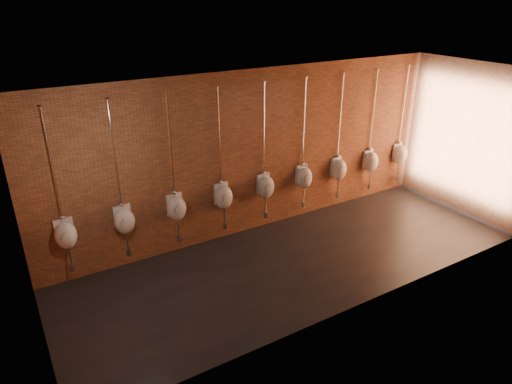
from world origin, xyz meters
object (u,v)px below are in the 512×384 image
at_px(urinal_4, 266,186).
at_px(urinal_7, 371,161).
at_px(urinal_6, 339,169).
at_px(urinal_2, 177,208).
at_px(urinal_8, 400,154).
at_px(urinal_5, 304,177).
at_px(urinal_0, 66,234).
at_px(urinal_3, 223,196).
at_px(urinal_1, 124,220).

distance_m(urinal_4, urinal_7, 2.81).
height_order(urinal_4, urinal_6, same).
xyz_separation_m(urinal_2, urinal_8, (5.63, 0.00, 0.00)).
distance_m(urinal_5, urinal_7, 1.88).
relative_size(urinal_0, urinal_2, 1.00).
relative_size(urinal_0, urinal_6, 1.00).
bearing_deg(urinal_3, urinal_2, 180.00).
height_order(urinal_6, urinal_8, same).
height_order(urinal_0, urinal_1, same).
height_order(urinal_2, urinal_7, same).
relative_size(urinal_0, urinal_4, 1.00).
bearing_deg(urinal_8, urinal_2, 180.00).
distance_m(urinal_3, urinal_5, 1.88).
bearing_deg(urinal_8, urinal_4, 180.00).
relative_size(urinal_0, urinal_5, 1.00).
relative_size(urinal_2, urinal_5, 1.00).
distance_m(urinal_4, urinal_8, 3.75).
bearing_deg(urinal_6, urinal_1, 180.00).
xyz_separation_m(urinal_1, urinal_8, (6.57, 0.00, 0.00)).
relative_size(urinal_7, urinal_8, 1.00).
relative_size(urinal_1, urinal_8, 1.00).
height_order(urinal_1, urinal_7, same).
bearing_deg(urinal_5, urinal_8, 0.00).
xyz_separation_m(urinal_1, urinal_7, (5.63, 0.00, 0.00)).
distance_m(urinal_3, urinal_6, 2.81).
distance_m(urinal_5, urinal_8, 2.81).
height_order(urinal_1, urinal_8, same).
relative_size(urinal_3, urinal_4, 1.00).
relative_size(urinal_3, urinal_8, 1.00).
xyz_separation_m(urinal_0, urinal_7, (6.57, 0.00, 0.00)).
bearing_deg(urinal_0, urinal_4, 0.00).
height_order(urinal_1, urinal_3, same).
bearing_deg(urinal_5, urinal_6, 0.00).
xyz_separation_m(urinal_2, urinal_4, (1.88, 0.00, 0.00)).
distance_m(urinal_0, urinal_8, 7.51).
relative_size(urinal_6, urinal_7, 1.00).
distance_m(urinal_0, urinal_5, 4.69).
relative_size(urinal_1, urinal_3, 1.00).
bearing_deg(urinal_8, urinal_3, 180.00).
xyz_separation_m(urinal_4, urinal_6, (1.88, 0.00, 0.00)).
bearing_deg(urinal_4, urinal_2, 180.00).
bearing_deg(urinal_7, urinal_0, 180.00).
distance_m(urinal_1, urinal_4, 2.81).
bearing_deg(urinal_1, urinal_2, 0.00).
xyz_separation_m(urinal_2, urinal_3, (0.94, 0.00, 0.00)).
bearing_deg(urinal_6, urinal_0, 180.00).
height_order(urinal_0, urinal_3, same).
xyz_separation_m(urinal_1, urinal_4, (2.81, 0.00, 0.00)).
xyz_separation_m(urinal_6, urinal_7, (0.94, 0.00, 0.00)).
relative_size(urinal_4, urinal_8, 1.00).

